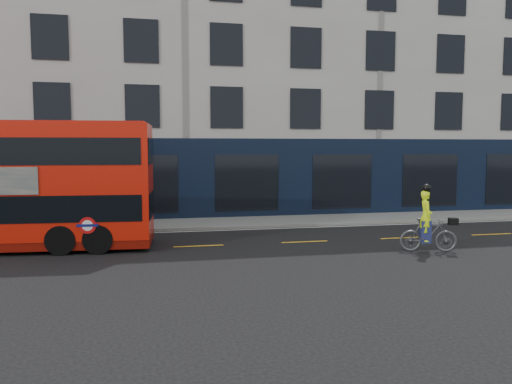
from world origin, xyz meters
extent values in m
plane|color=black|center=(0.00, 0.00, 0.00)|extent=(120.00, 120.00, 0.00)
cube|color=gray|center=(0.00, 6.50, 0.06)|extent=(60.00, 3.00, 0.12)
cube|color=gray|center=(0.00, 5.00, 0.07)|extent=(60.00, 0.12, 0.13)
cube|color=beige|center=(0.00, 13.00, 7.50)|extent=(50.00, 10.00, 15.00)
cube|color=black|center=(0.00, 7.98, 2.00)|extent=(50.00, 0.08, 4.00)
cube|color=silver|center=(0.00, 4.70, 0.00)|extent=(58.00, 0.10, 0.01)
cube|color=black|center=(-1.63, 1.84, 1.54)|extent=(0.19, 2.23, 0.89)
cube|color=black|center=(-1.63, 1.84, 3.43)|extent=(0.19, 2.23, 0.89)
cylinder|color=red|center=(-3.72, 0.70, 0.99)|extent=(0.56, 0.06, 0.56)
cylinder|color=white|center=(-3.72, 0.70, 0.99)|extent=(0.36, 0.04, 0.36)
cube|color=#0C1459|center=(-3.72, 0.69, 0.99)|extent=(0.70, 0.07, 0.09)
cylinder|color=black|center=(-3.34, 1.95, 0.50)|extent=(1.16, 2.59, 0.99)
cylinder|color=black|center=(-4.53, 2.03, 0.50)|extent=(1.16, 2.59, 0.99)
imported|color=#4D5052|center=(7.59, -1.09, 0.58)|extent=(1.99, 1.07, 1.15)
imported|color=#D0F910|center=(7.49, -1.06, 1.24)|extent=(0.57, 0.72, 1.72)
cube|color=black|center=(8.36, -1.32, 1.06)|extent=(0.36, 0.31, 0.24)
cube|color=navy|center=(7.49, -1.06, 0.70)|extent=(0.43, 0.49, 0.75)
sphere|color=black|center=(7.49, -1.06, 2.18)|extent=(0.28, 0.28, 0.28)
camera|label=1|loc=(-1.57, -16.33, 3.55)|focal=35.00mm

